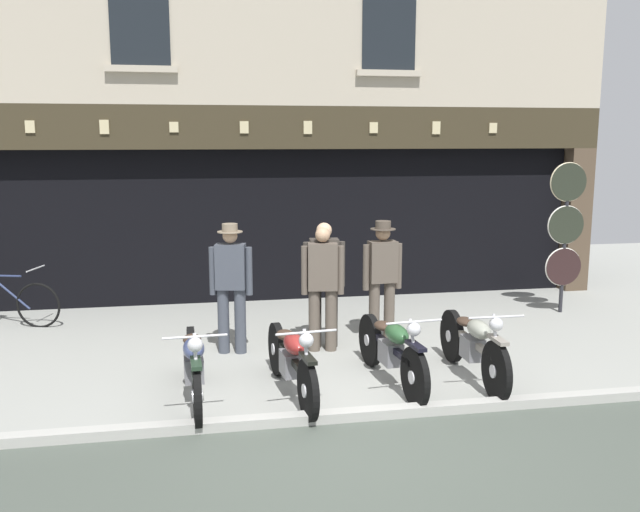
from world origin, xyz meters
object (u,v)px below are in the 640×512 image
(motorcycle_center, at_px, (392,349))
(leaning_bicycle, at_px, (4,302))
(salesman_left, at_px, (231,282))
(advert_board_near, at_px, (147,203))
(tyre_sign_pole, at_px, (566,227))
(motorcycle_left, at_px, (194,364))
(motorcycle_center_left, at_px, (292,359))
(motorcycle_center_right, at_px, (473,344))
(shopkeeper_center, at_px, (323,283))
(assistant_far_right, at_px, (324,279))
(salesman_right, at_px, (382,275))

(motorcycle_center, distance_m, leaning_bicycle, 6.05)
(salesman_left, bearing_deg, advert_board_near, -55.23)
(motorcycle_center, bearing_deg, tyre_sign_pole, -148.90)
(motorcycle_left, height_order, motorcycle_center_left, same)
(motorcycle_center_left, height_order, motorcycle_center_right, motorcycle_center_right)
(motorcycle_left, distance_m, advert_board_near, 4.80)
(shopkeeper_center, bearing_deg, assistant_far_right, -98.85)
(tyre_sign_pole, relative_size, leaning_bicycle, 1.44)
(leaning_bicycle, bearing_deg, salesman_right, 88.99)
(motorcycle_center_left, distance_m, salesman_left, 1.82)
(motorcycle_center_right, bearing_deg, advert_board_near, -48.01)
(salesman_right, bearing_deg, motorcycle_center_left, 46.66)
(motorcycle_center_left, xyz_separation_m, tyre_sign_pole, (4.79, 2.81, 0.98))
(shopkeeper_center, relative_size, assistant_far_right, 0.98)
(motorcycle_center_right, xyz_separation_m, advert_board_near, (-3.91, 4.46, 1.29))
(assistant_far_right, relative_size, advert_board_near, 1.74)
(salesman_left, relative_size, advert_board_near, 1.76)
(motorcycle_left, height_order, leaning_bicycle, leaning_bicycle)
(salesman_left, bearing_deg, assistant_far_right, -166.11)
(assistant_far_right, distance_m, leaning_bicycle, 4.91)
(salesman_right, distance_m, advert_board_near, 4.35)
(motorcycle_center, bearing_deg, shopkeeper_center, -74.10)
(motorcycle_center_right, height_order, salesman_right, salesman_right)
(salesman_left, bearing_deg, motorcycle_left, 85.48)
(assistant_far_right, distance_m, advert_board_near, 3.87)
(motorcycle_center, distance_m, salesman_left, 2.35)
(advert_board_near, distance_m, leaning_bicycle, 2.67)
(motorcycle_center_right, height_order, advert_board_near, advert_board_near)
(motorcycle_left, height_order, motorcycle_center_right, motorcycle_center_right)
(motorcycle_center, bearing_deg, advert_board_near, -61.74)
(motorcycle_center, relative_size, assistant_far_right, 1.20)
(motorcycle_center_right, xyz_separation_m, salesman_left, (-2.69, 1.53, 0.51))
(motorcycle_left, relative_size, salesman_left, 1.16)
(tyre_sign_pole, bearing_deg, motorcycle_center_left, -149.64)
(salesman_right, xyz_separation_m, advert_board_near, (-3.29, 2.74, 0.79))
(motorcycle_center_left, bearing_deg, assistant_far_right, -117.75)
(advert_board_near, bearing_deg, motorcycle_center_left, -68.91)
(tyre_sign_pole, height_order, advert_board_near, tyre_sign_pole)
(salesman_left, relative_size, assistant_far_right, 1.01)
(motorcycle_center, bearing_deg, motorcycle_center_left, 1.80)
(motorcycle_center, xyz_separation_m, assistant_far_right, (-0.49, 1.55, 0.51))
(motorcycle_left, xyz_separation_m, shopkeeper_center, (1.67, 1.51, 0.49))
(motorcycle_center_right, bearing_deg, salesman_right, -69.47)
(salesman_left, distance_m, tyre_sign_pole, 5.48)
(salesman_left, xyz_separation_m, shopkeeper_center, (1.18, -0.12, -0.04))
(salesman_left, relative_size, leaning_bicycle, 1.02)
(motorcycle_center_left, bearing_deg, shopkeeper_center, -118.21)
(tyre_sign_pole, bearing_deg, salesman_left, -167.83)
(motorcycle_center_right, xyz_separation_m, salesman_right, (-0.62, 1.72, 0.50))
(motorcycle_center_left, height_order, leaning_bicycle, leaning_bicycle)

